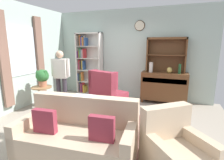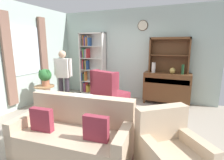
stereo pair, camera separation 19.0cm
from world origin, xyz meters
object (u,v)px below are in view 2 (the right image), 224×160
potted_plant_large (45,76)px  person_reading (63,74)px  book_stack (107,110)px  bookshelf (91,64)px  wingback_chair (108,94)px  vase_tall (154,68)px  sideboard_hutch (170,50)px  couch_floral (74,136)px  plant_stand (45,94)px  coffee_table (106,115)px  armchair_floral (170,155)px  sideboard (167,87)px  bottle_wine (183,69)px  vase_round (172,71)px

potted_plant_large → person_reading: (0.32, 0.34, 0.01)m
book_stack → bookshelf: bearing=126.6°
bookshelf → wingback_chair: 1.72m
vase_tall → person_reading: 2.57m
sideboard_hutch → couch_floral: bearing=-108.7°
bookshelf → plant_stand: bearing=-103.6°
couch_floral → potted_plant_large: size_ratio=4.10×
couch_floral → coffee_table: couch_floral is taller
coffee_table → potted_plant_large: bearing=165.1°
sideboard_hutch → couch_floral: sideboard_hutch is taller
sideboard_hutch → coffee_table: (-0.92, -2.30, -1.21)m
wingback_chair → book_stack: (0.53, -1.21, 0.07)m
potted_plant_large → couch_floral: bearing=-36.4°
person_reading → coffee_table: (1.72, -0.89, -0.55)m
armchair_floral → sideboard: bearing=97.2°
bookshelf → sideboard: bookshelf is taller
book_stack → plant_stand: bearing=166.2°
couch_floral → bookshelf: bearing=115.7°
sideboard → book_stack: sideboard is taller
bottle_wine → couch_floral: (-1.46, -2.96, -0.74)m
bottle_wine → person_reading: 3.27m
sideboard → wingback_chair: (-1.41, -0.99, -0.13)m
wingback_chair → potted_plant_large: potted_plant_large is taller
bookshelf → person_reading: bookshelf is taller
bookshelf → plant_stand: 1.93m
armchair_floral → couch_floral: bearing=-175.0°
sideboard → vase_round: (0.13, -0.07, 0.50)m
bottle_wine → coffee_table: (-1.31, -2.11, -0.70)m
sideboard → potted_plant_large: (-2.96, -1.65, 0.38)m
vase_tall → coffee_table: 2.29m
armchair_floral → person_reading: 3.47m
plant_stand → person_reading: person_reading is taller
wingback_chair → person_reading: size_ratio=0.67×
sideboard_hutch → person_reading: size_ratio=0.71×
wingback_chair → person_reading: person_reading is taller
wingback_chair → vase_round: bearing=30.8°
bottle_wine → wingback_chair: size_ratio=0.26×
bookshelf → vase_tall: 2.19m
bookshelf → person_reading: size_ratio=1.35×
armchair_floral → plant_stand: 3.60m
vase_round → potted_plant_large: 3.48m
person_reading → sideboard_hutch: bearing=28.3°
armchair_floral → vase_tall: bearing=105.0°
sideboard_hutch → vase_tall: size_ratio=3.79×
vase_round → bottle_wine: bearing=-4.9°
armchair_floral → book_stack: (-1.26, 0.73, 0.17)m
bookshelf → sideboard: bearing=-1.9°
bookshelf → wingback_chair: bearing=-42.6°
wingback_chair → coffee_table: size_ratio=1.31×
plant_stand → potted_plant_large: (0.04, 0.02, 0.51)m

